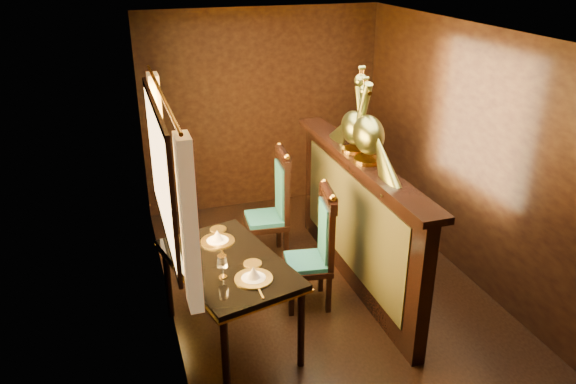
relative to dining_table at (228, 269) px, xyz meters
name	(u,v)px	position (x,y,z in m)	size (l,w,h in m)	color
ground	(335,304)	(1.05, 0.19, -0.71)	(5.00, 5.00, 0.00)	black
room_shell	(331,149)	(0.97, 0.21, 0.87)	(3.04, 5.04, 2.52)	black
partition	(356,220)	(1.37, 0.49, 0.00)	(0.26, 2.70, 1.36)	black
dining_table	(228,269)	(0.00, 0.00, 0.00)	(1.09, 1.48, 0.99)	black
chair_left	(319,244)	(0.92, 0.29, -0.09)	(0.50, 0.51, 1.20)	black
chair_right	(276,202)	(0.79, 1.25, -0.06)	(0.49, 0.51, 1.26)	black
peacock_left	(369,118)	(1.38, 0.35, 1.06)	(0.26, 0.70, 0.83)	#194C30
peacock_right	(355,113)	(1.38, 0.65, 1.03)	(0.24, 0.63, 0.76)	#194C30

